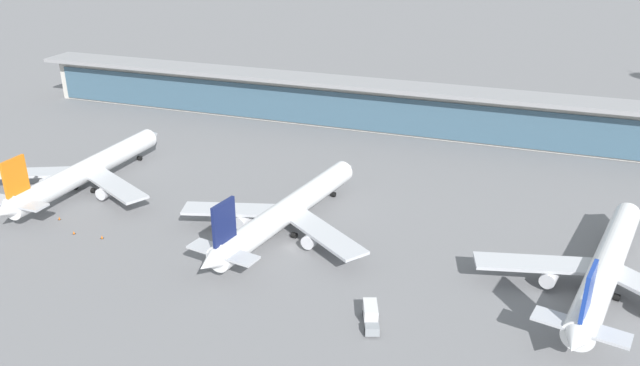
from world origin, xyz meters
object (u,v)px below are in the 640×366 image
Objects in this scene: airliner_centre_stand at (286,211)px; safety_cone_bravo at (102,237)px; airliner_right_stand at (605,268)px; safety_cone_alpha at (74,233)px; airliner_left_stand at (86,171)px; service_truck_under_wing_olive at (11,207)px; service_truck_near_nose_grey at (371,315)px; safety_cone_delta at (59,218)px.

safety_cone_bravo is (-35.54, -15.73, -4.57)m from airliner_centre_stand.
airliner_centre_stand reaches higher than safety_cone_bravo.
safety_cone_alpha is at bearing -172.53° from airliner_right_stand.
airliner_left_stand reaches higher than service_truck_under_wing_olive.
airliner_centre_stand is 7.59× the size of service_truck_near_nose_grey.
airliner_right_stand is 8.38× the size of service_truck_under_wing_olive.
safety_cone_bravo is (19.33, -20.31, -4.57)m from airliner_left_stand.
airliner_centre_stand is at bearing -4.77° from airliner_left_stand.
airliner_centre_stand is 62.54m from airliner_right_stand.
safety_cone_alpha is 1.00× the size of safety_cone_bravo.
safety_cone_alpha is 6.91m from safety_cone_bravo.
airliner_left_stand is 8.44× the size of service_truck_under_wing_olive.
safety_cone_delta is (-14.53, 4.14, 0.00)m from safety_cone_bravo.
airliner_right_stand is at bearing -2.13° from airliner_centre_stand.
service_truck_near_nose_grey reaches higher than safety_cone_bravo.
airliner_left_stand and airliner_centre_stand have the same top height.
service_truck_near_nose_grey reaches higher than safety_cone_alpha.
service_truck_near_nose_grey reaches higher than service_truck_under_wing_olive.
safety_cone_bravo is at bearing -172.21° from airliner_right_stand.
airliner_left_stand is at bearing 175.23° from airliner_centre_stand.
airliner_left_stand is 86.07m from service_truck_near_nose_grey.
service_truck_near_nose_grey is at bearing -44.89° from airliner_centre_stand.
safety_cone_delta is at bearing 149.54° from safety_cone_alpha.
safety_cone_bravo is at bearing -9.13° from service_truck_under_wing_olive.
service_truck_under_wing_olive is (-89.69, 14.43, -0.88)m from service_truck_near_nose_grey.
service_truck_near_nose_grey reaches higher than safety_cone_delta.
service_truck_under_wing_olive is at bearing -120.17° from airliner_left_stand.
airliner_centre_stand is at bearing 135.11° from service_truck_near_nose_grey.
service_truck_under_wing_olive is 9.86× the size of safety_cone_delta.
airliner_left_stand reaches higher than service_truck_near_nose_grey.
airliner_centre_stand is 82.95× the size of safety_cone_bravo.
airliner_left_stand is at bearing 176.63° from airliner_right_stand.
safety_cone_alpha is (21.57, -4.92, -0.49)m from service_truck_under_wing_olive.
service_truck_under_wing_olive is 28.85m from safety_cone_bravo.
airliner_centre_stand is 45.61m from safety_cone_alpha.
safety_cone_alpha is (-104.94, -13.75, -4.57)m from airliner_right_stand.
service_truck_near_nose_grey is 10.93× the size of safety_cone_alpha.
service_truck_near_nose_grey is at bearing -7.94° from safety_cone_alpha.
airliner_right_stand is at bearing 3.99° from service_truck_under_wing_olive.
service_truck_near_nose_grey is at bearing -9.14° from safety_cone_bravo.
airliner_right_stand reaches higher than safety_cone_alpha.
airliner_centre_stand is (54.87, -4.58, 0.00)m from airliner_left_stand.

